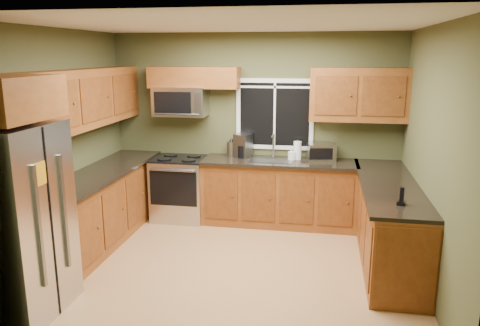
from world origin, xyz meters
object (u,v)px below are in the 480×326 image
(soap_bottle_b, at_px, (291,154))
(cordless_phone, at_px, (402,200))
(kettle, at_px, (232,148))
(refrigerator, at_px, (16,222))
(paper_towel_roll, at_px, (297,150))
(microwave, at_px, (180,101))
(coffee_maker, at_px, (243,146))
(range, at_px, (180,188))
(soap_bottle_a, at_px, (243,146))
(soap_bottle_c, at_px, (236,150))
(toaster_oven, at_px, (321,152))

(soap_bottle_b, distance_m, cordless_phone, 2.20)
(kettle, relative_size, soap_bottle_b, 1.54)
(refrigerator, distance_m, paper_towel_roll, 3.77)
(microwave, xyz_separation_m, cordless_phone, (2.84, -1.88, -0.74))
(coffee_maker, bearing_deg, cordless_phone, -44.85)
(microwave, bearing_deg, range, -89.98)
(range, bearing_deg, refrigerator, -103.97)
(coffee_maker, xyz_separation_m, soap_bottle_a, (-0.01, 0.05, -0.01))
(cordless_phone, bearing_deg, microwave, 146.44)
(soap_bottle_a, relative_size, soap_bottle_b, 1.64)
(soap_bottle_b, relative_size, soap_bottle_c, 1.09)
(refrigerator, xyz_separation_m, microwave, (0.69, 2.91, 0.83))
(toaster_oven, relative_size, soap_bottle_a, 1.49)
(toaster_oven, distance_m, coffee_maker, 1.12)
(kettle, xyz_separation_m, soap_bottle_b, (0.88, -0.10, -0.04))
(soap_bottle_a, height_order, cordless_phone, soap_bottle_a)
(range, bearing_deg, soap_bottle_c, 16.06)
(kettle, bearing_deg, cordless_phone, -42.59)
(kettle, height_order, soap_bottle_b, kettle)
(refrigerator, distance_m, microwave, 3.10)
(range, bearing_deg, toaster_oven, 4.14)
(soap_bottle_a, xyz_separation_m, cordless_phone, (1.94, -1.97, -0.09))
(range, distance_m, cordless_phone, 3.37)
(paper_towel_roll, relative_size, soap_bottle_b, 1.63)
(kettle, height_order, paper_towel_roll, paper_towel_roll)
(paper_towel_roll, distance_m, soap_bottle_b, 0.11)
(refrigerator, relative_size, kettle, 6.73)
(coffee_maker, xyz_separation_m, kettle, (-0.17, 0.01, -0.03))
(toaster_oven, bearing_deg, kettle, 178.52)
(range, distance_m, paper_towel_roll, 1.81)
(refrigerator, xyz_separation_m, coffee_maker, (1.60, 2.94, 0.20))
(microwave, distance_m, kettle, 1.00)
(soap_bottle_b, bearing_deg, microwave, 178.14)
(coffee_maker, xyz_separation_m, paper_towel_roll, (0.79, -0.03, -0.03))
(range, distance_m, soap_bottle_c, 1.00)
(soap_bottle_b, height_order, cordless_phone, cordless_phone)
(kettle, distance_m, paper_towel_roll, 0.96)
(microwave, distance_m, soap_bottle_b, 1.77)
(kettle, xyz_separation_m, paper_towel_roll, (0.96, -0.04, 0.01))
(refrigerator, bearing_deg, microwave, 76.66)
(coffee_maker, xyz_separation_m, soap_bottle_b, (0.71, -0.08, -0.07))
(soap_bottle_b, bearing_deg, range, -177.05)
(microwave, xyz_separation_m, soap_bottle_a, (0.90, 0.09, -0.65))
(microwave, height_order, cordless_phone, microwave)
(refrigerator, bearing_deg, range, 76.03)
(microwave, xyz_separation_m, kettle, (0.74, 0.04, -0.67))
(microwave, distance_m, coffee_maker, 1.11)
(toaster_oven, xyz_separation_m, soap_bottle_b, (-0.41, -0.06, -0.03))
(kettle, distance_m, soap_bottle_b, 0.88)
(microwave, bearing_deg, paper_towel_roll, 0.09)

